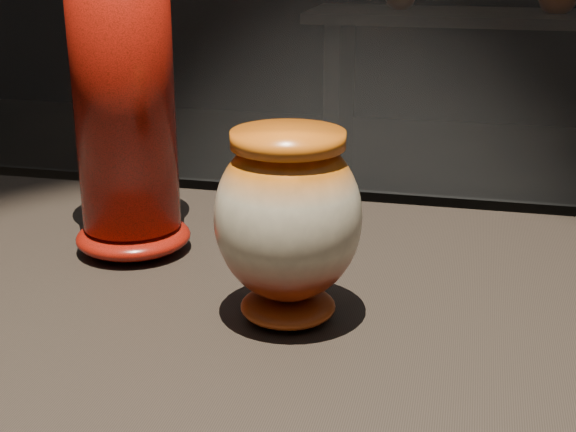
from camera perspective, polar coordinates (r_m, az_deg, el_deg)
name	(u,v)px	position (r m, az deg, el deg)	size (l,w,h in m)	color
main_vase	(288,219)	(0.78, 0.00, -0.24)	(0.18, 0.18, 0.19)	maroon
tall_vase	(123,77)	(0.95, -11.68, 9.69)	(0.18, 0.18, 0.44)	#AB140B
back_shelf	(508,67)	(4.21, 15.40, 10.19)	(2.00, 0.60, 0.90)	black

